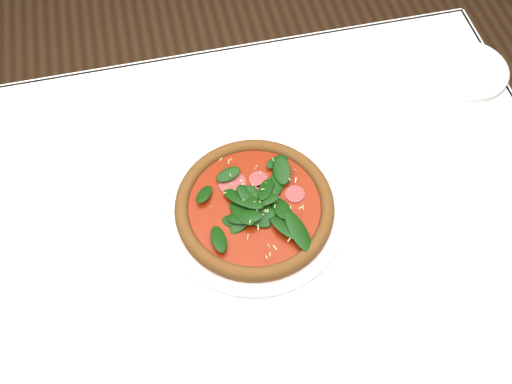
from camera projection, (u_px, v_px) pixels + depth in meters
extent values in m
plane|color=brown|center=(234.00, 352.00, 1.58)|extent=(6.00, 6.00, 0.00)
cube|color=white|center=(220.00, 236.00, 0.95)|extent=(1.20, 0.80, 0.04)
cylinder|color=#48301C|center=(403.00, 145.00, 1.51)|extent=(0.06, 0.06, 0.71)
cube|color=white|center=(187.00, 92.00, 1.23)|extent=(1.20, 0.01, 0.22)
cylinder|color=silver|center=(255.00, 211.00, 0.95)|extent=(0.31, 0.31, 0.01)
torus|color=silver|center=(255.00, 210.00, 0.95)|extent=(0.31, 0.31, 0.01)
cylinder|color=brown|center=(255.00, 208.00, 0.94)|extent=(0.31, 0.31, 0.01)
torus|color=#9E6024|center=(255.00, 206.00, 0.94)|extent=(0.32, 0.32, 0.02)
cylinder|color=#951F05|center=(255.00, 206.00, 0.94)|extent=(0.26, 0.26, 0.00)
cylinder|color=#923A3D|center=(255.00, 205.00, 0.93)|extent=(0.23, 0.23, 0.00)
ellipsoid|color=#10370A|center=(255.00, 202.00, 0.93)|extent=(0.25, 0.25, 0.02)
cylinder|color=#F2E99E|center=(254.00, 201.00, 0.92)|extent=(0.23, 0.23, 0.00)
cylinder|color=silver|center=(469.00, 70.00, 1.11)|extent=(0.15, 0.15, 0.01)
torus|color=silver|center=(469.00, 69.00, 1.11)|extent=(0.15, 0.15, 0.01)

